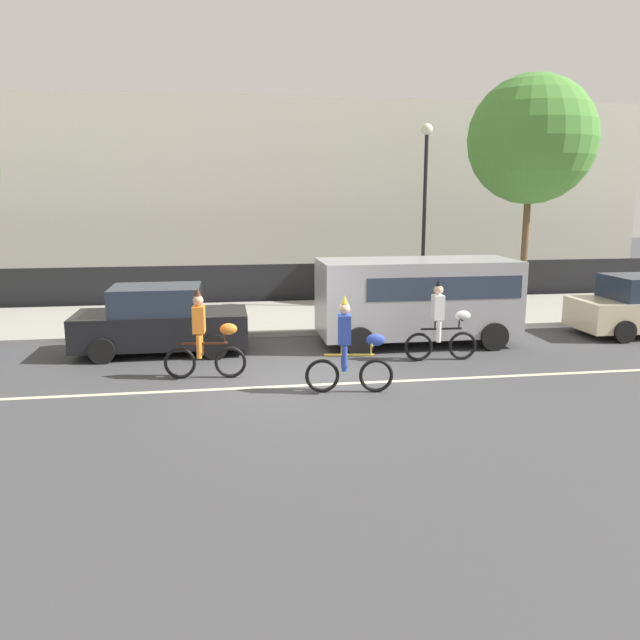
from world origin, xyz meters
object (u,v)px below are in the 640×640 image
parked_car_black (161,321)px  parade_cyclist_zebra (442,325)px  parade_cyclist_cobalt (350,350)px  parked_van_grey (419,295)px  parade_cyclist_orange (205,339)px  street_lamp_post (425,189)px

parked_car_black → parade_cyclist_zebra: bearing=-15.1°
parade_cyclist_cobalt → parked_van_grey: bearing=55.7°
parade_cyclist_cobalt → parked_car_black: size_ratio=0.47×
parade_cyclist_orange → parked_car_black: parade_cyclist_orange is taller
parade_cyclist_orange → parked_car_black: bearing=115.3°
parade_cyclist_cobalt → parked_car_black: parade_cyclist_cobalt is taller
parade_cyclist_orange → parade_cyclist_cobalt: (2.79, -1.41, 0.00)m
parked_car_black → street_lamp_post: (8.02, 4.43, 3.21)m
parade_cyclist_zebra → parade_cyclist_cobalt: bearing=-141.5°
parked_van_grey → parked_car_black: bearing=179.7°
parade_cyclist_cobalt → parade_cyclist_zebra: bearing=38.5°
parade_cyclist_zebra → parked_van_grey: 1.77m
parade_cyclist_zebra → street_lamp_post: street_lamp_post is taller
parked_car_black → parade_cyclist_orange: bearing=-64.7°
parade_cyclist_zebra → street_lamp_post: (1.51, 6.18, 3.15)m
parade_cyclist_orange → street_lamp_post: size_ratio=0.33×
street_lamp_post → parked_car_black: bearing=-151.1°
parade_cyclist_orange → parade_cyclist_cobalt: size_ratio=1.00×
parade_cyclist_zebra → parked_van_grey: bearing=90.3°
parade_cyclist_orange → parked_van_grey: size_ratio=0.38×
parade_cyclist_cobalt → street_lamp_post: street_lamp_post is taller
parade_cyclist_cobalt → parked_van_grey: parked_van_grey is taller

